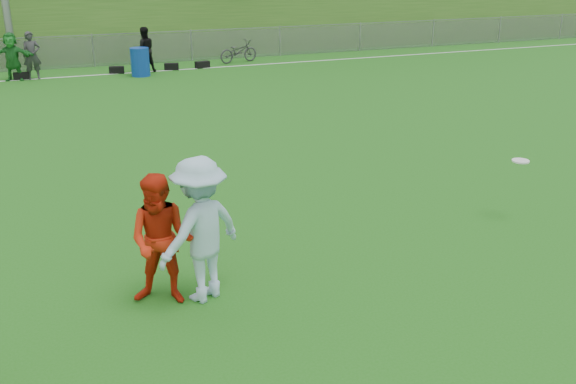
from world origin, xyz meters
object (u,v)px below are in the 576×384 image
recycling_bin (140,62)px  bicycle (238,51)px  player_red_center (162,240)px  player_blue (201,230)px  frisbee (521,161)px

recycling_bin → bicycle: (4.33, 1.65, -0.06)m
recycling_bin → bicycle: bearing=20.8°
recycling_bin → bicycle: 4.63m
bicycle → player_red_center: bearing=144.7°
player_red_center → recycling_bin: player_red_center is taller
player_red_center → bicycle: bearing=95.9°
player_red_center → recycling_bin: (2.54, 16.73, -0.36)m
recycling_bin → player_blue: bearing=-97.0°
player_blue → frisbee: player_blue is taller
player_red_center → player_blue: 0.50m
player_red_center → recycling_bin: bearing=107.8°
recycling_bin → bicycle: recycling_bin is taller
player_red_center → frisbee: 6.20m
player_red_center → frisbee: size_ratio=6.07×
player_red_center → recycling_bin: 16.93m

